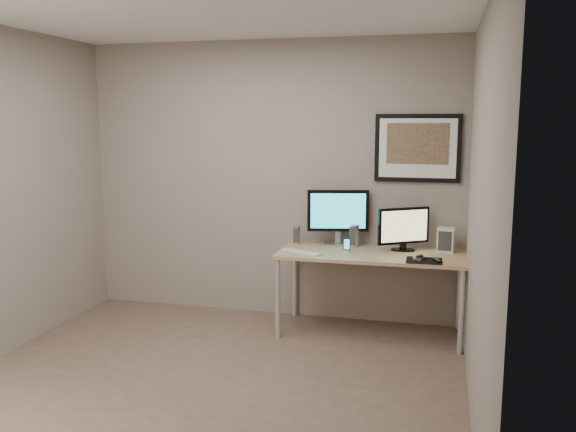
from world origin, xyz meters
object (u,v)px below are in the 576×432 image
at_px(desk, 371,260).
at_px(keyboard, 301,252).
at_px(monitor_tv, 404,228).
at_px(speaker_right, 355,236).
at_px(speaker_left, 297,235).
at_px(fan_unit, 446,240).
at_px(phone_dock, 347,245).
at_px(framed_art, 418,148).
at_px(monitor_large, 338,215).

distance_m(desk, keyboard, 0.62).
relative_size(desk, keyboard, 4.08).
bearing_deg(monitor_tv, speaker_right, 136.71).
bearing_deg(speaker_left, fan_unit, 0.81).
relative_size(speaker_right, phone_dock, 1.56).
xyz_separation_m(desk, framed_art, (0.35, 0.33, 0.96)).
bearing_deg(monitor_tv, fan_unit, -26.97).
distance_m(keyboard, fan_unit, 1.27).
distance_m(speaker_right, keyboard, 0.57).
bearing_deg(speaker_right, framed_art, 36.01).
relative_size(desk, fan_unit, 7.43).
height_order(speaker_right, phone_dock, speaker_right).
relative_size(speaker_left, phone_dock, 1.27).
height_order(framed_art, phone_dock, framed_art).
xyz_separation_m(monitor_large, keyboard, (-0.26, -0.40, -0.28)).
bearing_deg(monitor_tv, framed_art, 32.81).
distance_m(speaker_right, phone_dock, 0.26).
xyz_separation_m(monitor_tv, phone_dock, (-0.47, -0.17, -0.14)).
distance_m(speaker_right, fan_unit, 0.80).
distance_m(desk, fan_unit, 0.67).
relative_size(framed_art, fan_unit, 3.48).
distance_m(phone_dock, keyboard, 0.41).
relative_size(speaker_left, fan_unit, 0.75).
xyz_separation_m(framed_art, speaker_left, (-1.07, -0.12, -0.81)).
xyz_separation_m(phone_dock, keyboard, (-0.38, -0.13, -0.06)).
bearing_deg(monitor_tv, monitor_large, 136.97).
xyz_separation_m(desk, fan_unit, (0.62, 0.17, 0.17)).
distance_m(framed_art, phone_dock, 1.07).
bearing_deg(speaker_left, framed_art, 8.96).
relative_size(framed_art, monitor_tv, 1.76).
distance_m(phone_dock, fan_unit, 0.86).
bearing_deg(keyboard, desk, 38.22).
bearing_deg(speaker_left, keyboard, -69.47).
relative_size(framed_art, phone_dock, 5.86).
height_order(framed_art, monitor_tv, framed_art).
relative_size(framed_art, speaker_right, 3.76).
bearing_deg(desk, speaker_left, 163.38).
relative_size(framed_art, keyboard, 1.91).
xyz_separation_m(speaker_left, keyboard, (0.12, -0.38, -0.07)).
xyz_separation_m(speaker_left, fan_unit, (1.34, -0.04, 0.03)).
distance_m(framed_art, fan_unit, 0.85).
bearing_deg(keyboard, monitor_tv, 41.99).
bearing_deg(framed_art, monitor_tv, -114.31).
relative_size(speaker_right, keyboard, 0.51).
bearing_deg(framed_art, fan_unit, -30.58).
distance_m(monitor_large, keyboard, 0.55).
height_order(monitor_tv, speaker_right, monitor_tv).
xyz_separation_m(framed_art, fan_unit, (0.27, -0.16, -0.78)).
xyz_separation_m(speaker_left, speaker_right, (0.54, 0.00, 0.02)).
bearing_deg(desk, speaker_right, 129.82).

